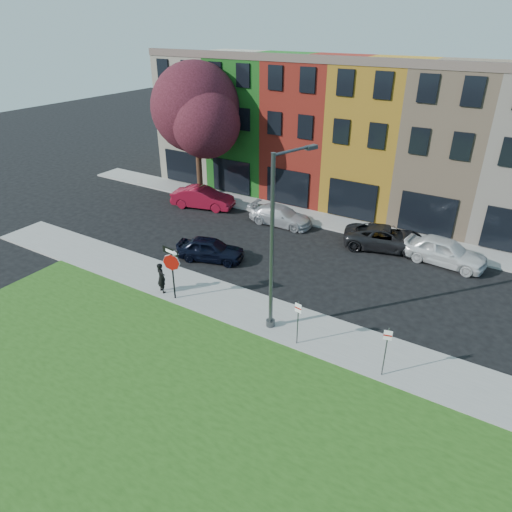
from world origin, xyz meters
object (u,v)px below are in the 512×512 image
Objects in this scene: man at (161,278)px; street_lamp at (275,245)px; sedan_near at (210,249)px; stop_sign at (172,263)px.

street_lamp is (6.23, 0.56, 3.20)m from man.
man reaches higher than sedan_near.
sedan_near is (-0.14, 4.30, -0.26)m from man.
stop_sign is 5.70m from street_lamp.
street_lamp is (5.29, 0.71, 2.01)m from stop_sign.
man is at bearing -157.90° from street_lamp.
street_lamp is at bearing -137.51° from sedan_near.
sedan_near is at bearing -68.94° from man.
street_lamp is at bearing -155.68° from man.
man is at bearing 164.77° from sedan_near.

